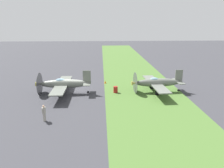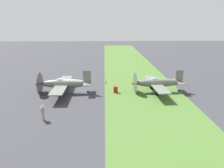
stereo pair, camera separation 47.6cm
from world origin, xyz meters
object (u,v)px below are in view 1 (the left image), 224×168
object	(u,v)px
airplane_wingman	(157,83)
airplane_lead	(64,84)
runway_marker_cone	(105,82)
ground_crew_chief	(44,113)
fuel_drum	(116,90)

from	to	relation	value
airplane_wingman	airplane_lead	bearing A→B (deg)	88.03
airplane_lead	airplane_wingman	distance (m)	13.16
airplane_lead	runway_marker_cone	distance (m)	7.85
ground_crew_chief	runway_marker_cone	bearing A→B (deg)	172.11
airplane_lead	runway_marker_cone	xyz separation A→B (m)	(5.06, -5.88, -1.22)
ground_crew_chief	fuel_drum	world-z (taller)	ground_crew_chief
fuel_drum	runway_marker_cone	bearing A→B (deg)	15.38
airplane_lead	airplane_wingman	bearing A→B (deg)	-89.65
airplane_wingman	ground_crew_chief	size ratio (longest dim) A/B	5.38
ground_crew_chief	airplane_lead	bearing A→B (deg)	-166.82
airplane_wingman	fuel_drum	size ratio (longest dim) A/B	10.34
airplane_lead	fuel_drum	size ratio (longest dim) A/B	10.62
airplane_wingman	ground_crew_chief	distance (m)	16.44
airplane_wingman	runway_marker_cone	world-z (taller)	airplane_wingman
runway_marker_cone	airplane_lead	bearing A→B (deg)	130.69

